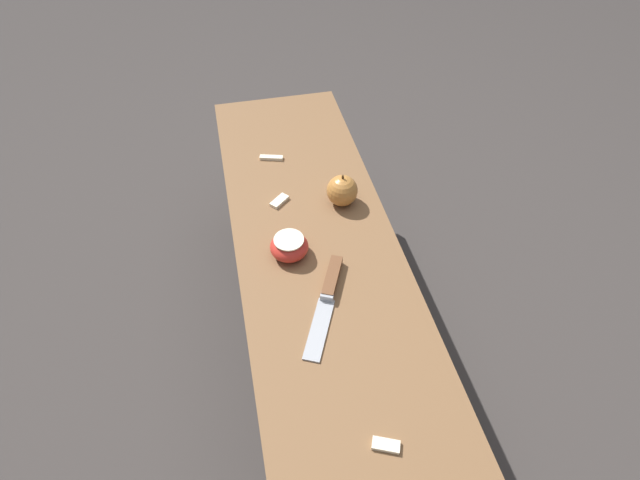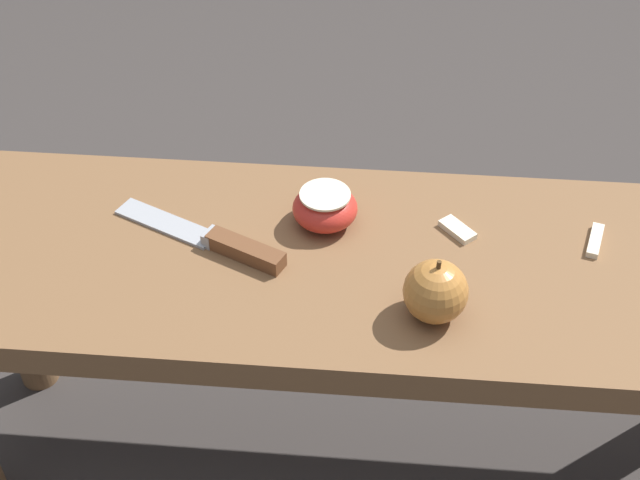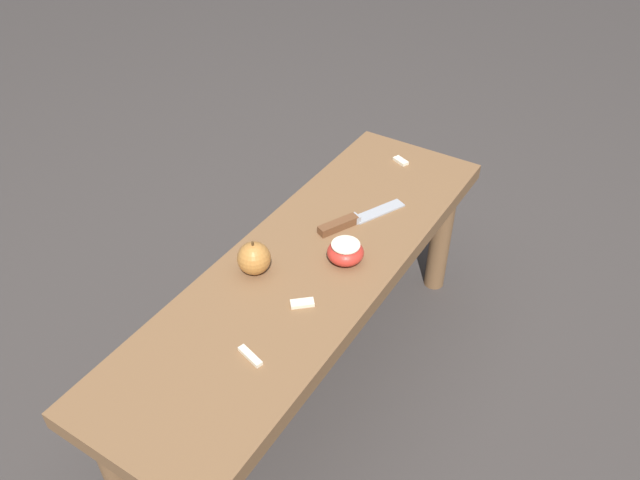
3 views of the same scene
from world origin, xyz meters
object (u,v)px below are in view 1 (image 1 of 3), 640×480
object	(u,v)px
knife	(329,291)
apple_cut	(289,246)
apple_whole	(342,191)
wooden_bench	(314,256)

from	to	relation	value
knife	apple_cut	xyz separation A→B (m)	(0.12, 0.06, 0.02)
apple_whole	apple_cut	xyz separation A→B (m)	(-0.13, 0.15, -0.01)
wooden_bench	apple_whole	bearing A→B (deg)	-43.92
wooden_bench	apple_whole	distance (m)	0.16
knife	apple_whole	size ratio (longest dim) A/B	2.80
apple_whole	wooden_bench	bearing A→B (deg)	136.08
knife	apple_cut	world-z (taller)	apple_cut
knife	apple_whole	distance (m)	0.27
wooden_bench	apple_whole	world-z (taller)	apple_whole
wooden_bench	apple_cut	bearing A→B (deg)	125.70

